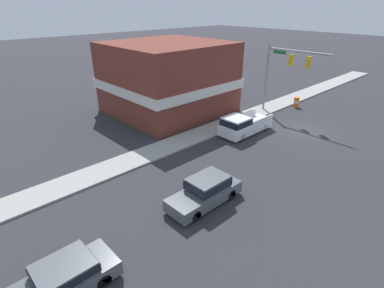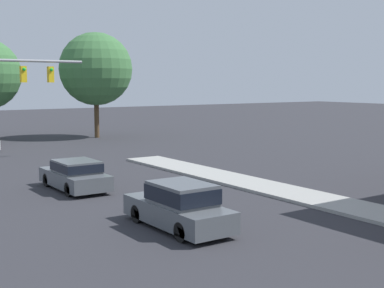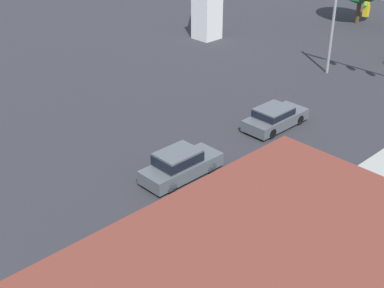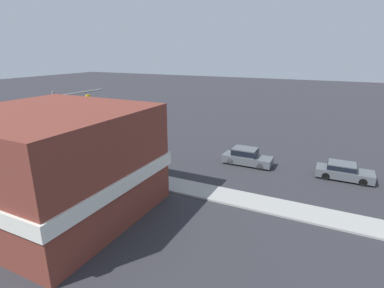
{
  "view_description": "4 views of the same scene",
  "coord_description": "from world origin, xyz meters",
  "views": [
    {
      "loc": [
        -11.59,
        24.87,
        10.67
      ],
      "look_at": [
        0.98,
        13.05,
        2.49
      ],
      "focal_mm": 28.0,
      "sensor_mm": 36.0,
      "label": 1
    },
    {
      "loc": [
        -11.53,
        -0.78,
        5.06
      ],
      "look_at": [
        -0.95,
        14.56,
        2.92
      ],
      "focal_mm": 50.0,
      "sensor_mm": 36.0,
      "label": 2
    },
    {
      "loc": [
        16.7,
        -2.22,
        15.25
      ],
      "look_at": [
        0.25,
        13.51,
        3.09
      ],
      "focal_mm": 50.0,
      "sensor_mm": 36.0,
      "label": 3
    },
    {
      "loc": [
        25.33,
        21.71,
        10.61
      ],
      "look_at": [
        1.5,
        10.01,
        2.36
      ],
      "focal_mm": 28.0,
      "sensor_mm": 36.0,
      "label": 4
    }
  ],
  "objects": [
    {
      "name": "car_lead",
      "position": [
        -1.6,
        14.38,
        0.85
      ],
      "size": [
        1.79,
        4.7,
        1.65
      ],
      "color": "black",
      "rests_on": "ground"
    },
    {
      "name": "far_signal_assembly",
      "position": [
        -2.33,
        33.83,
        5.17
      ],
      "size": [
        8.52,
        0.49,
        6.96
      ],
      "color": "gray",
      "rests_on": "ground"
    },
    {
      "name": "car_second_ahead",
      "position": [
        -1.93,
        22.89,
        0.75
      ],
      "size": [
        1.9,
        4.57,
        1.43
      ],
      "color": "black",
      "rests_on": "ground"
    }
  ]
}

